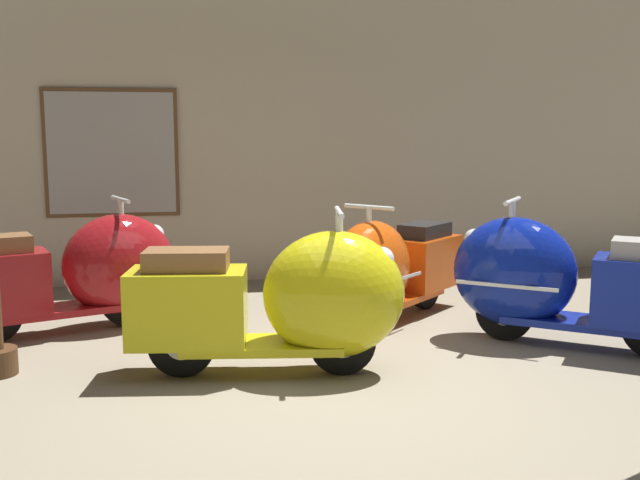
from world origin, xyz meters
The scene contains 6 objects.
ground_plane centered at (0.00, 0.00, 0.00)m, with size 60.00×60.00×0.00m, color gray.
showroom_back_wall centered at (-0.01, 3.86, 1.93)m, with size 18.00×0.24×3.86m.
scooter_0 centered at (-1.80, 1.93, 0.50)m, with size 1.86×1.07×1.10m.
scooter_1 centered at (-0.31, 0.52, 0.51)m, with size 1.90×0.79×1.13m.
scooter_2 centered at (0.72, 1.69, 0.48)m, with size 1.60×1.51×1.05m.
scooter_3 centered at (1.78, 0.82, 0.51)m, with size 1.78×1.52×1.12m.
Camera 1 is at (-1.02, -4.22, 1.63)m, focal length 41.09 mm.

